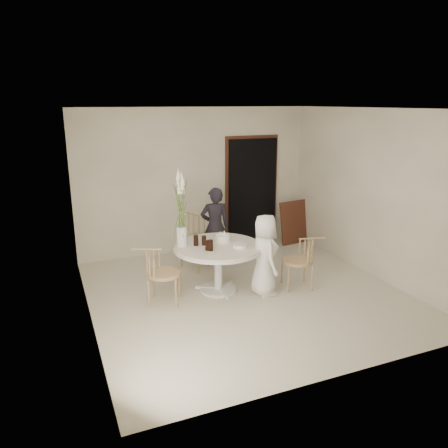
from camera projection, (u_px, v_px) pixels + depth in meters
name	position (u px, v px, depth m)	size (l,w,h in m)	color
ground	(246.00, 293.00, 6.59)	(4.50, 4.50, 0.00)	silver
room_shell	(248.00, 188.00, 6.15)	(4.50, 4.50, 4.50)	silver
doorway	(252.00, 192.00, 8.68)	(1.00, 0.10, 2.10)	black
door_trim	(251.00, 189.00, 8.70)	(1.12, 0.03, 2.22)	#53261C
table	(218.00, 252.00, 6.52)	(1.33, 1.33, 0.73)	silver
picture_frame	(294.00, 222.00, 8.85)	(0.65, 0.04, 0.86)	#53261C
chair_far	(194.00, 232.00, 7.58)	(0.66, 0.68, 0.94)	tan
chair_right	(305.00, 255.00, 6.68)	(0.55, 0.52, 0.80)	tan
chair_left	(155.00, 268.00, 6.14)	(0.60, 0.58, 0.83)	tan
girl	(215.00, 227.00, 7.58)	(0.51, 0.33, 1.39)	black
boy	(265.00, 255.00, 6.42)	(0.60, 0.39, 1.23)	white
birthday_cake	(223.00, 238.00, 6.65)	(0.22, 0.22, 0.16)	white
cola_tumbler_a	(211.00, 245.00, 6.23)	(0.07, 0.07, 0.16)	black
cola_tumbler_b	(208.00, 245.00, 6.25)	(0.07, 0.07, 0.15)	black
cola_tumbler_c	(204.00, 240.00, 6.48)	(0.07, 0.07, 0.14)	black
cola_tumbler_d	(196.00, 240.00, 6.45)	(0.07, 0.07, 0.16)	black
plate_stack	(240.00, 246.00, 6.38)	(0.21, 0.21, 0.05)	white
flower_vase	(181.00, 210.00, 6.31)	(0.16, 0.16, 1.17)	silver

